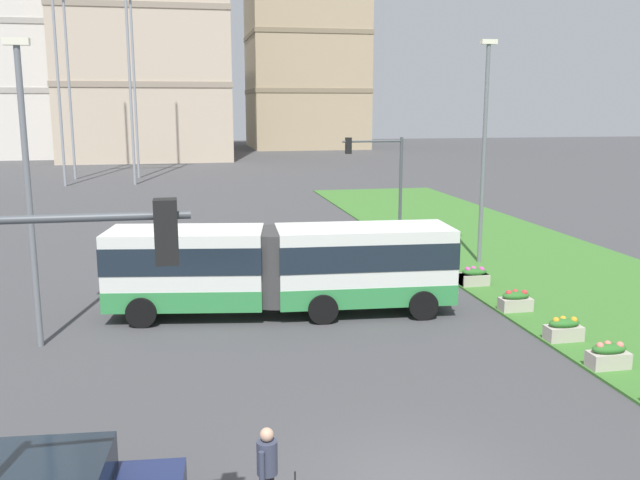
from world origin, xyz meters
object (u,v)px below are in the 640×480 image
(flower_planter_3, at_px, (516,301))
(traffic_light_far_right, at_px, (382,172))
(articulated_bus, at_px, (282,267))
(streetlight_left, at_px, (28,183))
(flower_planter_1, at_px, (608,355))
(streetlight_median, at_px, (484,145))
(flower_planter_5, at_px, (474,277))
(pedestrian_crossing, at_px, (267,468))
(flower_planter_4, at_px, (474,276))
(flower_planter_2, at_px, (564,329))

(flower_planter_3, bearing_deg, traffic_light_far_right, 96.71)
(articulated_bus, height_order, streetlight_left, streetlight_left)
(flower_planter_1, relative_size, streetlight_median, 0.11)
(streetlight_median, bearing_deg, flower_planter_1, -98.46)
(articulated_bus, relative_size, traffic_light_far_right, 2.18)
(flower_planter_5, distance_m, streetlight_left, 16.67)
(pedestrian_crossing, relative_size, flower_planter_4, 1.58)
(pedestrian_crossing, xyz_separation_m, flower_planter_1, (9.94, 5.14, -0.58))
(flower_planter_1, bearing_deg, streetlight_left, 162.11)
(flower_planter_4, relative_size, flower_planter_5, 1.00)
(pedestrian_crossing, relative_size, flower_planter_1, 1.58)
(streetlight_median, bearing_deg, flower_planter_5, -116.31)
(flower_planter_4, distance_m, flower_planter_5, 0.09)
(flower_planter_2, xyz_separation_m, streetlight_left, (-15.57, 2.74, 4.49))
(flower_planter_3, relative_size, traffic_light_far_right, 0.20)
(pedestrian_crossing, xyz_separation_m, flower_planter_3, (9.94, 10.57, -0.58))
(articulated_bus, xyz_separation_m, flower_planter_5, (7.97, 1.98, -1.23))
(flower_planter_1, xyz_separation_m, flower_planter_3, (0.00, 5.43, 0.00))
(articulated_bus, distance_m, pedestrian_crossing, 12.27)
(articulated_bus, bearing_deg, streetlight_median, 30.54)
(streetlight_median, bearing_deg, pedestrian_crossing, -123.47)
(pedestrian_crossing, distance_m, streetlight_left, 12.26)
(traffic_light_far_right, height_order, streetlight_left, streetlight_left)
(streetlight_left, bearing_deg, traffic_light_far_right, 41.32)
(flower_planter_1, relative_size, flower_planter_3, 1.00)
(pedestrian_crossing, bearing_deg, flower_planter_3, 46.75)
(flower_planter_3, height_order, streetlight_left, streetlight_left)
(flower_planter_2, relative_size, traffic_light_far_right, 0.20)
(pedestrian_crossing, height_order, flower_planter_5, pedestrian_crossing)
(flower_planter_3, distance_m, streetlight_left, 16.21)
(flower_planter_1, xyz_separation_m, streetlight_left, (-15.57, 5.03, 4.49))
(flower_planter_4, distance_m, streetlight_left, 16.69)
(articulated_bus, relative_size, flower_planter_2, 10.94)
(flower_planter_3, height_order, flower_planter_5, same)
(flower_planter_1, relative_size, traffic_light_far_right, 0.20)
(flower_planter_1, xyz_separation_m, streetlight_median, (1.90, 12.78, 4.96))
(streetlight_median, bearing_deg, flower_planter_2, -100.26)
(pedestrian_crossing, height_order, flower_planter_4, pedestrian_crossing)
(articulated_bus, bearing_deg, flower_planter_3, -10.80)
(flower_planter_1, height_order, streetlight_left, streetlight_left)
(flower_planter_5, bearing_deg, flower_planter_2, -90.00)
(pedestrian_crossing, relative_size, flower_planter_3, 1.58)
(flower_planter_2, bearing_deg, articulated_bus, 149.67)
(articulated_bus, bearing_deg, flower_planter_1, -41.08)
(pedestrian_crossing, distance_m, streetlight_median, 21.92)
(flower_planter_5, relative_size, streetlight_median, 0.11)
(streetlight_left, bearing_deg, articulated_bus, 14.21)
(flower_planter_5, bearing_deg, streetlight_left, -165.92)
(flower_planter_2, xyz_separation_m, flower_planter_5, (0.00, 6.65, 0.00))
(articulated_bus, xyz_separation_m, flower_planter_2, (7.97, -4.67, -1.23))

